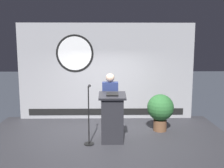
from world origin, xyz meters
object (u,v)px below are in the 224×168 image
at_px(podium, 112,118).
at_px(potted_plant, 160,109).
at_px(speaker_person, 110,104).
at_px(microphone_stand, 89,124).

bearing_deg(podium, potted_plant, 31.78).
relative_size(speaker_person, microphone_stand, 1.16).
height_order(speaker_person, potted_plant, speaker_person).
xyz_separation_m(microphone_stand, potted_plant, (1.87, 0.91, 0.12)).
height_order(speaker_person, microphone_stand, speaker_person).
height_order(podium, potted_plant, podium).
xyz_separation_m(speaker_person, microphone_stand, (-0.51, -0.57, -0.34)).
distance_m(microphone_stand, potted_plant, 2.08).
bearing_deg(podium, microphone_stand, -170.36).
height_order(podium, speaker_person, speaker_person).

